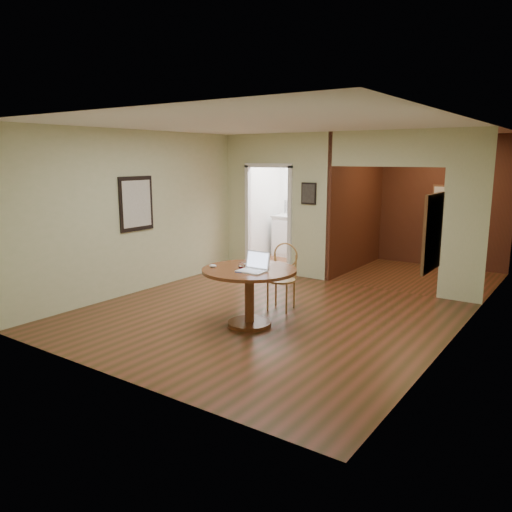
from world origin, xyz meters
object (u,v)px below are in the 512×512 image
Objects in this scene: closed_laptop at (255,266)px; dining_table at (249,284)px; chair at (283,273)px; open_laptop at (254,266)px.

dining_table is at bearing -94.65° from closed_laptop.
chair is 2.72× the size of closed_laptop.
open_laptop reaches higher than closed_laptop.
chair reaches higher than closed_laptop.
open_laptop is at bearing -29.63° from dining_table.
dining_table is at bearing -96.44° from chair.
chair is (-0.04, 0.92, -0.03)m from dining_table.
closed_laptop is (-0.00, 0.12, 0.22)m from dining_table.
closed_laptop reaches higher than dining_table.
chair is 1.05m from open_laptop.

